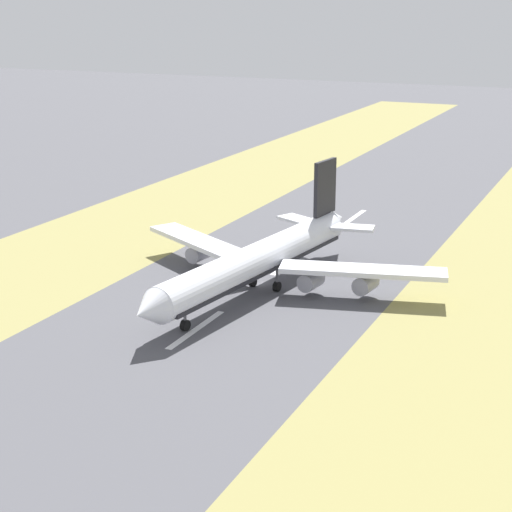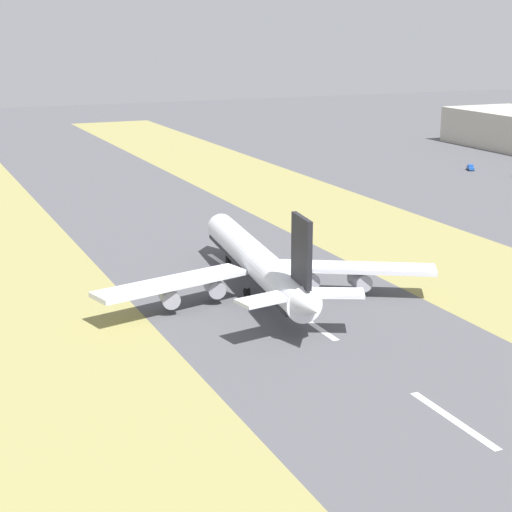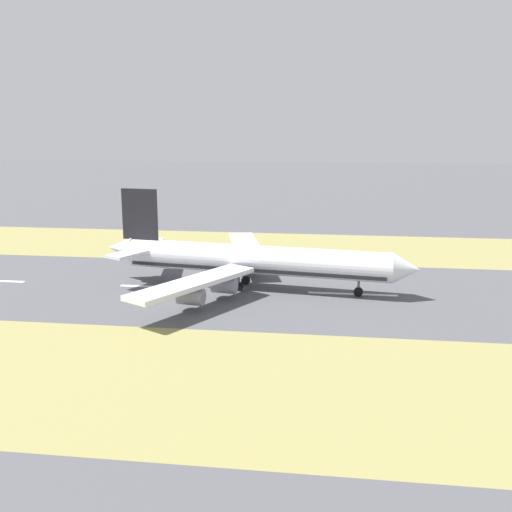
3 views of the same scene
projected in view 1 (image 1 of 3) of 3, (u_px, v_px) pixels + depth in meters
The scene contains 7 objects.
ground_plane at pixel (261, 284), 158.86m from camera, with size 800.00×800.00×0.00m, color #4C4C51.
grass_median_west at pixel (509, 319), 141.05m from camera, with size 40.00×600.00×0.01m, color olive.
grass_median_east at pixel (62, 255), 176.66m from camera, with size 40.00×600.00×0.01m, color olive.
centreline_dash_near at pixel (353, 218), 206.57m from camera, with size 1.20×18.00×0.01m, color silver.
centreline_dash_mid at pixel (290, 262), 171.68m from camera, with size 1.20×18.00×0.01m, color silver.
centreline_dash_far at pixel (196, 329), 136.78m from camera, with size 1.20×18.00×0.01m, color silver.
airplane_main_jet at pixel (262, 259), 153.47m from camera, with size 63.56×67.13×20.20m.
Camera 1 is at (-61.47, 137.60, 50.51)m, focal length 60.00 mm.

